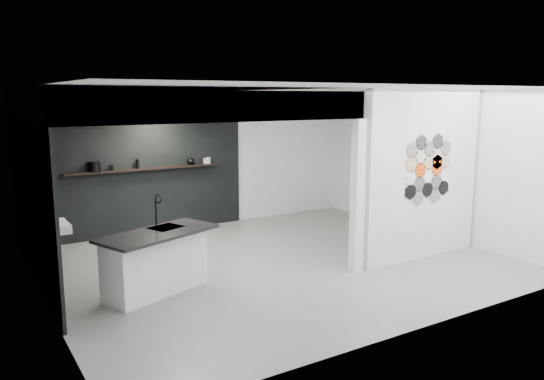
{
  "coord_description": "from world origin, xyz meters",
  "views": [
    {
      "loc": [
        -4.45,
        -7.03,
        2.67
      ],
      "look_at": [
        0.1,
        0.3,
        1.15
      ],
      "focal_mm": 35.0,
      "sensor_mm": 36.0,
      "label": 1
    }
  ],
  "objects_px": {
    "kettle": "(191,161)",
    "glass_bowl": "(207,161)",
    "wall_basin": "(53,227)",
    "kitchen_island": "(156,261)",
    "partition_panel": "(423,175)",
    "glass_vase": "(208,160)",
    "utensil_cup": "(111,168)",
    "bottle_dark": "(138,164)",
    "stockpot": "(95,167)"
  },
  "relations": [
    {
      "from": "kitchen_island",
      "to": "glass_bowl",
      "type": "xyz_separation_m",
      "value": [
        2.24,
        3.12,
        0.93
      ]
    },
    {
      "from": "kitchen_island",
      "to": "glass_bowl",
      "type": "height_order",
      "value": "glass_bowl"
    },
    {
      "from": "utensil_cup",
      "to": "bottle_dark",
      "type": "bearing_deg",
      "value": 0.0
    },
    {
      "from": "partition_panel",
      "to": "kitchen_island",
      "type": "distance_m",
      "value": 4.51
    },
    {
      "from": "stockpot",
      "to": "utensil_cup",
      "type": "xyz_separation_m",
      "value": [
        0.3,
        0.0,
        -0.04
      ]
    },
    {
      "from": "stockpot",
      "to": "glass_vase",
      "type": "height_order",
      "value": "stockpot"
    },
    {
      "from": "partition_panel",
      "to": "kitchen_island",
      "type": "xyz_separation_m",
      "value": [
        -4.35,
        0.74,
        -0.95
      ]
    },
    {
      "from": "partition_panel",
      "to": "glass_bowl",
      "type": "bearing_deg",
      "value": 118.57
    },
    {
      "from": "bottle_dark",
      "to": "stockpot",
      "type": "bearing_deg",
      "value": 180.0
    },
    {
      "from": "wall_basin",
      "to": "glass_bowl",
      "type": "xyz_separation_m",
      "value": [
        3.36,
        2.07,
        0.53
      ]
    },
    {
      "from": "stockpot",
      "to": "utensil_cup",
      "type": "distance_m",
      "value": 0.31
    },
    {
      "from": "partition_panel",
      "to": "stockpot",
      "type": "xyz_separation_m",
      "value": [
        -4.36,
        3.87,
        0.01
      ]
    },
    {
      "from": "kitchen_island",
      "to": "utensil_cup",
      "type": "xyz_separation_m",
      "value": [
        0.29,
        3.12,
        0.92
      ]
    },
    {
      "from": "partition_panel",
      "to": "bottle_dark",
      "type": "height_order",
      "value": "partition_panel"
    },
    {
      "from": "kettle",
      "to": "bottle_dark",
      "type": "xyz_separation_m",
      "value": [
        -1.1,
        0.0,
        0.02
      ]
    },
    {
      "from": "wall_basin",
      "to": "kitchen_island",
      "type": "xyz_separation_m",
      "value": [
        1.12,
        -1.06,
        -0.4
      ]
    },
    {
      "from": "partition_panel",
      "to": "utensil_cup",
      "type": "height_order",
      "value": "partition_panel"
    },
    {
      "from": "glass_vase",
      "to": "bottle_dark",
      "type": "bearing_deg",
      "value": 180.0
    },
    {
      "from": "wall_basin",
      "to": "stockpot",
      "type": "distance_m",
      "value": 2.41
    },
    {
      "from": "wall_basin",
      "to": "kitchen_island",
      "type": "distance_m",
      "value": 1.59
    },
    {
      "from": "partition_panel",
      "to": "glass_bowl",
      "type": "xyz_separation_m",
      "value": [
        -2.1,
        3.87,
        -0.02
      ]
    },
    {
      "from": "stockpot",
      "to": "bottle_dark",
      "type": "relative_size",
      "value": 1.24
    },
    {
      "from": "stockpot",
      "to": "bottle_dark",
      "type": "height_order",
      "value": "stockpot"
    },
    {
      "from": "wall_basin",
      "to": "glass_vase",
      "type": "bearing_deg",
      "value": 31.35
    },
    {
      "from": "glass_bowl",
      "to": "utensil_cup",
      "type": "bearing_deg",
      "value": 180.0
    },
    {
      "from": "stockpot",
      "to": "glass_bowl",
      "type": "height_order",
      "value": "stockpot"
    },
    {
      "from": "glass_bowl",
      "to": "glass_vase",
      "type": "bearing_deg",
      "value": 0.0
    },
    {
      "from": "kitchen_island",
      "to": "glass_vase",
      "type": "xyz_separation_m",
      "value": [
        2.27,
        3.12,
        0.94
      ]
    },
    {
      "from": "kitchen_island",
      "to": "bottle_dark",
      "type": "distance_m",
      "value": 3.36
    },
    {
      "from": "wall_basin",
      "to": "stockpot",
      "type": "relative_size",
      "value": 2.75
    },
    {
      "from": "kitchen_island",
      "to": "stockpot",
      "type": "relative_size",
      "value": 8.23
    },
    {
      "from": "wall_basin",
      "to": "glass_vase",
      "type": "distance_m",
      "value": 4.01
    },
    {
      "from": "glass_vase",
      "to": "kettle",
      "type": "bearing_deg",
      "value": 180.0
    },
    {
      "from": "bottle_dark",
      "to": "utensil_cup",
      "type": "bearing_deg",
      "value": 180.0
    },
    {
      "from": "wall_basin",
      "to": "stockpot",
      "type": "xyz_separation_m",
      "value": [
        1.1,
        2.07,
        0.56
      ]
    },
    {
      "from": "wall_basin",
      "to": "kitchen_island",
      "type": "bearing_deg",
      "value": -43.44
    },
    {
      "from": "glass_vase",
      "to": "bottle_dark",
      "type": "xyz_separation_m",
      "value": [
        -1.49,
        0.0,
        0.03
      ]
    },
    {
      "from": "partition_panel",
      "to": "kitchen_island",
      "type": "relative_size",
      "value": 1.56
    },
    {
      "from": "stockpot",
      "to": "utensil_cup",
      "type": "bearing_deg",
      "value": 0.0
    },
    {
      "from": "kitchen_island",
      "to": "bottle_dark",
      "type": "height_order",
      "value": "bottle_dark"
    },
    {
      "from": "glass_bowl",
      "to": "kettle",
      "type": "bearing_deg",
      "value": 180.0
    },
    {
      "from": "partition_panel",
      "to": "kettle",
      "type": "bearing_deg",
      "value": 122.51
    },
    {
      "from": "utensil_cup",
      "to": "glass_vase",
      "type": "bearing_deg",
      "value": 0.0
    },
    {
      "from": "stockpot",
      "to": "bottle_dark",
      "type": "xyz_separation_m",
      "value": [
        0.8,
        0.0,
        -0.0
      ]
    },
    {
      "from": "kettle",
      "to": "glass_bowl",
      "type": "bearing_deg",
      "value": 10.24
    },
    {
      "from": "kitchen_island",
      "to": "partition_panel",
      "type": "bearing_deg",
      "value": -30.16
    },
    {
      "from": "glass_bowl",
      "to": "bottle_dark",
      "type": "relative_size",
      "value": 0.91
    },
    {
      "from": "kettle",
      "to": "bottle_dark",
      "type": "bearing_deg",
      "value": -169.76
    },
    {
      "from": "partition_panel",
      "to": "glass_bowl",
      "type": "relative_size",
      "value": 17.46
    },
    {
      "from": "kettle",
      "to": "glass_vase",
      "type": "relative_size",
      "value": 1.25
    }
  ]
}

